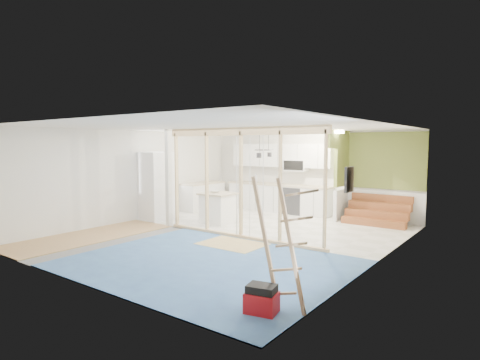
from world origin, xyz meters
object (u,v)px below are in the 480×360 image
Objects in this scene: toolbox at (262,300)px; ladder at (282,244)px; island at (219,208)px; fridge at (158,186)px.

ladder reaches higher than toolbox.
island is 6.10m from toolbox.
toolbox is (4.28, -4.34, -0.24)m from island.
toolbox is at bearing -45.87° from island.
ladder is (6.21, -3.47, -0.09)m from fridge.
fridge is 1.13× the size of ladder.
island is at bearing 27.03° from fridge.
fridge is 4.30× the size of toolbox.
fridge is at bearing 136.34° from toolbox.
island is 1.92× the size of toolbox.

